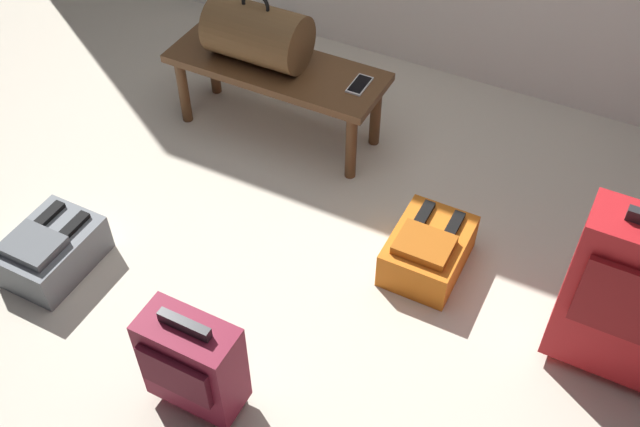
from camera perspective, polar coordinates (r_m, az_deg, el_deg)
ground_plane at (r=2.91m, az=-1.68°, el=-4.49°), size 6.60×6.60×0.00m
bench at (r=3.35m, az=-3.42°, el=10.76°), size 1.00×0.36×0.38m
duffel_bag_brown at (r=3.28m, az=-4.91°, el=13.83°), size 0.44×0.26×0.34m
cell_phone at (r=3.18m, az=3.11°, el=10.03°), size 0.07×0.14×0.01m
suitcase_upright_red at (r=2.55m, az=23.27°, el=-6.17°), size 0.43×0.21×0.74m
suitcase_small_burgundy at (r=2.41m, az=-9.97°, el=-11.41°), size 0.32×0.18×0.46m
backpack_orange at (r=2.89m, az=8.43°, el=-2.84°), size 0.28×0.38×0.21m
backpack_grey at (r=3.05m, az=-20.29°, el=-2.72°), size 0.28×0.38×0.21m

